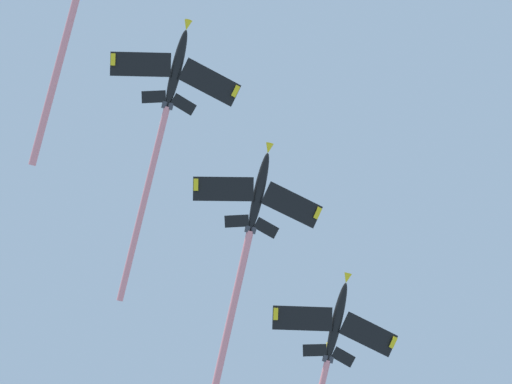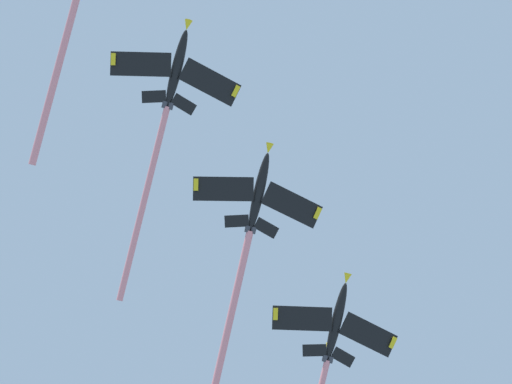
# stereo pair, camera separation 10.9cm
# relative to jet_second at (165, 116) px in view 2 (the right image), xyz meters

# --- Properties ---
(jet_second) EXTENTS (37.58, 19.79, 21.98)m
(jet_second) POSITION_rel_jet_second_xyz_m (0.00, 0.00, 0.00)
(jet_second) COLOR black
(jet_third) EXTENTS (41.86, 19.74, 25.06)m
(jet_third) POSITION_rel_jet_second_xyz_m (-12.26, 18.84, -10.17)
(jet_third) COLOR black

